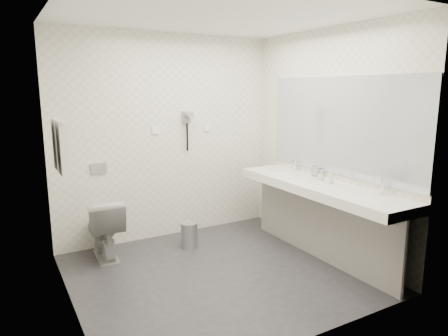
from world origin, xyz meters
TOP-DOWN VIEW (x-y plane):
  - floor at (0.00, 0.00)m, footprint 2.80×2.80m
  - ceiling at (0.00, 0.00)m, footprint 2.80×2.80m
  - wall_back at (0.00, 1.30)m, footprint 2.80×0.00m
  - wall_front at (0.00, -1.30)m, footprint 2.80×0.00m
  - wall_left at (-1.40, 0.00)m, footprint 0.00×2.60m
  - wall_right at (1.40, 0.00)m, footprint 0.00×2.60m
  - vanity_counter at (1.12, -0.20)m, footprint 0.55×2.20m
  - vanity_panel at (1.15, -0.20)m, footprint 0.03×2.15m
  - vanity_post_near at (1.18, -1.24)m, footprint 0.06×0.06m
  - vanity_post_far at (1.18, 0.84)m, footprint 0.06×0.06m
  - mirror at (1.39, -0.20)m, footprint 0.02×2.20m
  - basin_near at (1.12, -0.85)m, footprint 0.40×0.31m
  - basin_far at (1.12, 0.45)m, footprint 0.40×0.31m
  - faucet_near at (1.32, -0.85)m, footprint 0.04×0.04m
  - faucet_far at (1.32, 0.45)m, footprint 0.04×0.04m
  - soap_bottle_a at (1.23, -0.12)m, footprint 0.05×0.05m
  - soap_bottle_c at (1.21, -0.28)m, footprint 0.06×0.06m
  - glass_left at (1.34, 0.02)m, footprint 0.07×0.07m
  - glass_right at (1.33, 0.10)m, footprint 0.08×0.08m
  - toilet at (-0.90, 0.98)m, footprint 0.41×0.69m
  - flush_plate at (-0.85, 1.29)m, footprint 0.18×0.02m
  - pedal_bin at (0.03, 0.78)m, footprint 0.22×0.22m
  - bin_lid at (0.03, 0.78)m, footprint 0.20×0.20m
  - towel_rail at (-1.35, 0.55)m, footprint 0.02×0.62m
  - towel_near at (-1.34, 0.41)m, footprint 0.07×0.24m
  - towel_far at (-1.34, 0.69)m, footprint 0.07×0.24m
  - dryer_cradle at (0.25, 1.27)m, footprint 0.10×0.04m
  - dryer_barrel at (0.25, 1.20)m, footprint 0.08×0.14m
  - dryer_cord at (0.25, 1.26)m, footprint 0.02×0.02m
  - switch_plate_a at (-0.15, 1.29)m, footprint 0.09×0.02m
  - switch_plate_b at (0.55, 1.29)m, footprint 0.09×0.02m

SIDE VIEW (x-z plane):
  - floor at x=0.00m, z-range 0.00..0.00m
  - pedal_bin at x=0.03m, z-range 0.00..0.28m
  - bin_lid at x=0.03m, z-range 0.28..0.30m
  - toilet at x=-0.90m, z-range 0.00..0.68m
  - vanity_panel at x=1.15m, z-range 0.00..0.75m
  - vanity_post_near at x=1.18m, z-range 0.00..0.75m
  - vanity_post_far at x=1.18m, z-range 0.00..0.75m
  - vanity_counter at x=1.12m, z-range 0.75..0.85m
  - basin_near at x=1.12m, z-range 0.81..0.86m
  - basin_far at x=1.12m, z-range 0.81..0.86m
  - glass_left at x=1.34m, z-range 0.85..0.95m
  - soap_bottle_a at x=1.23m, z-range 0.85..0.96m
  - glass_right at x=1.33m, z-range 0.85..0.97m
  - soap_bottle_c at x=1.21m, z-range 0.85..0.99m
  - faucet_near at x=1.32m, z-range 0.85..1.00m
  - faucet_far at x=1.32m, z-range 0.85..1.00m
  - flush_plate at x=-0.85m, z-range 0.89..1.01m
  - wall_back at x=0.00m, z-range -0.15..2.65m
  - wall_front at x=0.00m, z-range -0.15..2.65m
  - wall_left at x=-1.40m, z-range -0.05..2.55m
  - wall_right at x=1.40m, z-range -0.05..2.55m
  - dryer_cord at x=0.25m, z-range 1.07..1.43m
  - towel_near at x=-1.34m, z-range 1.09..1.57m
  - towel_far at x=-1.34m, z-range 1.09..1.57m
  - switch_plate_a at x=-0.15m, z-range 1.31..1.40m
  - switch_plate_b at x=0.55m, z-range 1.31..1.40m
  - mirror at x=1.39m, z-range 0.92..1.98m
  - dryer_cradle at x=0.25m, z-range 1.43..1.57m
  - dryer_barrel at x=0.25m, z-range 1.49..1.57m
  - towel_rail at x=-1.35m, z-range 1.54..1.56m
  - ceiling at x=0.00m, z-range 2.50..2.50m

